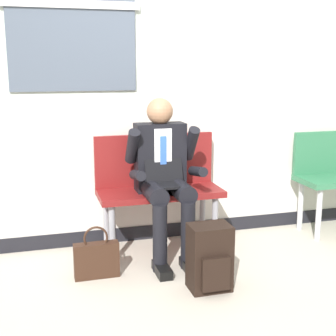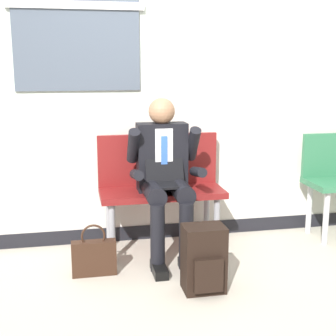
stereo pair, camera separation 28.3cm
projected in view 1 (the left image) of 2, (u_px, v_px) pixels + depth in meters
name	position (u px, v px, depth m)	size (l,w,h in m)	color
ground_plane	(177.00, 269.00, 3.67)	(18.00, 18.00, 0.00)	#B2A899
station_wall	(151.00, 80.00, 4.08)	(6.77, 0.17, 2.81)	beige
bench_with_person	(158.00, 183.00, 3.99)	(1.02, 0.42, 0.96)	maroon
person_seated	(164.00, 174.00, 3.78)	(0.57, 0.70, 1.27)	black
backpack	(210.00, 258.00, 3.30)	(0.28, 0.25, 0.47)	black
handbag	(96.00, 259.00, 3.50)	(0.33, 0.09, 0.39)	#331E14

